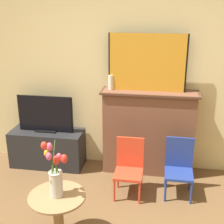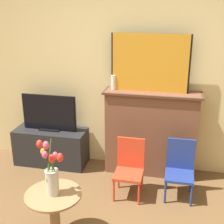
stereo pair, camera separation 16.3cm
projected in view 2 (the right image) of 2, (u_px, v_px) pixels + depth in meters
name	position (u px, v px, depth m)	size (l,w,h in m)	color
wall_back	(135.00, 66.00, 3.87)	(8.00, 0.06, 2.70)	beige
fireplace_mantel	(151.00, 132.00, 3.92)	(1.18, 0.34, 1.08)	brown
painting	(150.00, 63.00, 3.64)	(0.93, 0.03, 0.68)	black
mantel_candle	(114.00, 82.00, 3.81)	(0.06, 0.06, 0.18)	silver
tv_stand	(51.00, 146.00, 4.23)	(0.96, 0.39, 0.49)	#232326
tv_monitor	(49.00, 113.00, 4.07)	(0.73, 0.12, 0.48)	black
chair_red	(130.00, 166.00, 3.52)	(0.31, 0.31, 0.66)	red
chair_blue	(180.00, 167.00, 3.49)	(0.31, 0.31, 0.66)	navy
side_table	(54.00, 210.00, 2.82)	(0.51, 0.51, 0.49)	#99754C
vase_tulips	(52.00, 173.00, 2.69)	(0.22, 0.19, 0.56)	beige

